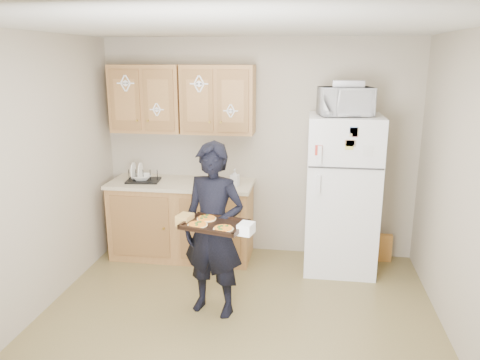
# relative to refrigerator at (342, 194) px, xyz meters

# --- Properties ---
(floor) EXTENTS (3.60, 3.60, 0.00)m
(floor) POSITION_rel_refrigerator_xyz_m (-0.95, -1.43, -0.85)
(floor) COLOR brown
(floor) RESTS_ON ground
(ceiling) EXTENTS (3.60, 3.60, 0.00)m
(ceiling) POSITION_rel_refrigerator_xyz_m (-0.95, -1.43, 1.65)
(ceiling) COLOR silver
(ceiling) RESTS_ON wall_back
(wall_back) EXTENTS (3.60, 0.04, 2.50)m
(wall_back) POSITION_rel_refrigerator_xyz_m (-0.95, 0.37, 0.40)
(wall_back) COLOR #ADA18C
(wall_back) RESTS_ON floor
(wall_front) EXTENTS (3.60, 0.04, 2.50)m
(wall_front) POSITION_rel_refrigerator_xyz_m (-0.95, -3.23, 0.40)
(wall_front) COLOR #ADA18C
(wall_front) RESTS_ON floor
(wall_left) EXTENTS (0.04, 3.60, 2.50)m
(wall_left) POSITION_rel_refrigerator_xyz_m (-2.75, -1.43, 0.40)
(wall_left) COLOR #ADA18C
(wall_left) RESTS_ON floor
(wall_right) EXTENTS (0.04, 3.60, 2.50)m
(wall_right) POSITION_rel_refrigerator_xyz_m (0.85, -1.43, 0.40)
(wall_right) COLOR #ADA18C
(wall_right) RESTS_ON floor
(refrigerator) EXTENTS (0.75, 0.70, 1.70)m
(refrigerator) POSITION_rel_refrigerator_xyz_m (0.00, 0.00, 0.00)
(refrigerator) COLOR white
(refrigerator) RESTS_ON floor
(base_cabinet) EXTENTS (1.60, 0.60, 0.86)m
(base_cabinet) POSITION_rel_refrigerator_xyz_m (-1.80, 0.05, -0.42)
(base_cabinet) COLOR brown
(base_cabinet) RESTS_ON floor
(countertop) EXTENTS (1.64, 0.64, 0.04)m
(countertop) POSITION_rel_refrigerator_xyz_m (-1.80, 0.05, 0.03)
(countertop) COLOR beige
(countertop) RESTS_ON base_cabinet
(upper_cab_left) EXTENTS (0.80, 0.33, 0.75)m
(upper_cab_left) POSITION_rel_refrigerator_xyz_m (-2.20, 0.18, 0.98)
(upper_cab_left) COLOR brown
(upper_cab_left) RESTS_ON wall_back
(upper_cab_right) EXTENTS (0.80, 0.33, 0.75)m
(upper_cab_right) POSITION_rel_refrigerator_xyz_m (-1.38, 0.18, 0.98)
(upper_cab_right) COLOR brown
(upper_cab_right) RESTS_ON wall_back
(cereal_box) EXTENTS (0.20, 0.07, 0.32)m
(cereal_box) POSITION_rel_refrigerator_xyz_m (0.52, 0.24, -0.69)
(cereal_box) COLOR gold
(cereal_box) RESTS_ON floor
(person) EXTENTS (0.65, 0.51, 1.58)m
(person) POSITION_rel_refrigerator_xyz_m (-1.18, -1.12, -0.06)
(person) COLOR black
(person) RESTS_ON floor
(baking_tray) EXTENTS (0.57, 0.47, 0.04)m
(baking_tray) POSITION_rel_refrigerator_xyz_m (-1.11, -1.42, 0.10)
(baking_tray) COLOR black
(baking_tray) RESTS_ON person
(pizza_front_left) EXTENTS (0.16, 0.16, 0.02)m
(pizza_front_left) POSITION_rel_refrigerator_xyz_m (-1.24, -1.47, 0.12)
(pizza_front_left) COLOR orange
(pizza_front_left) RESTS_ON baking_tray
(pizza_front_right) EXTENTS (0.16, 0.16, 0.02)m
(pizza_front_right) POSITION_rel_refrigerator_xyz_m (-1.02, -1.52, 0.12)
(pizza_front_right) COLOR orange
(pizza_front_right) RESTS_ON baking_tray
(pizza_back_left) EXTENTS (0.16, 0.16, 0.02)m
(pizza_back_left) POSITION_rel_refrigerator_xyz_m (-1.20, -1.31, 0.12)
(pizza_back_left) COLOR orange
(pizza_back_left) RESTS_ON baking_tray
(microwave) EXTENTS (0.58, 0.45, 0.29)m
(microwave) POSITION_rel_refrigerator_xyz_m (-0.02, -0.05, 0.99)
(microwave) COLOR white
(microwave) RESTS_ON refrigerator
(foil_pan) EXTENTS (0.31, 0.22, 0.07)m
(foil_pan) POSITION_rel_refrigerator_xyz_m (0.00, -0.02, 1.17)
(foil_pan) COLOR #B5B5BC
(foil_pan) RESTS_ON microwave
(dish_rack) EXTENTS (0.39, 0.31, 0.15)m
(dish_rack) POSITION_rel_refrigerator_xyz_m (-2.23, 0.02, 0.12)
(dish_rack) COLOR black
(dish_rack) RESTS_ON countertop
(bowl) EXTENTS (0.29, 0.29, 0.06)m
(bowl) POSITION_rel_refrigerator_xyz_m (-2.25, 0.02, 0.10)
(bowl) COLOR white
(bowl) RESTS_ON dish_rack
(soap_bottle) EXTENTS (0.10, 0.10, 0.19)m
(soap_bottle) POSITION_rel_refrigerator_xyz_m (-1.16, -0.03, 0.15)
(soap_bottle) COLOR white
(soap_bottle) RESTS_ON countertop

